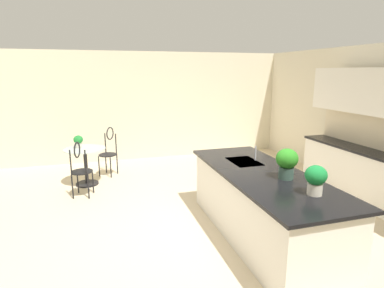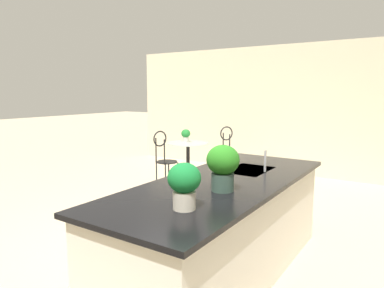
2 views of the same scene
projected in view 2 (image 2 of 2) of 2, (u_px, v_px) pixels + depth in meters
name	position (u px, v px, depth m)	size (l,w,h in m)	color
ground_plane	(170.00, 242.00, 4.07)	(40.00, 40.00, 0.00)	beige
wall_left_window	(291.00, 110.00, 7.39)	(0.12, 7.80, 2.70)	beige
kitchen_island	(223.00, 228.00, 3.29)	(2.80, 1.06, 0.92)	white
bistro_table	(188.00, 158.00, 6.90)	(0.80, 0.80, 0.74)	black
chair_near_window	(222.00, 150.00, 7.07)	(0.52, 0.52, 1.04)	black
chair_by_island	(164.00, 156.00, 6.37)	(0.52, 0.47, 1.04)	black
sink_faucet	(265.00, 161.00, 3.56)	(0.02, 0.02, 0.22)	#B2B5BA
potted_plant_on_table	(186.00, 135.00, 6.97)	(0.18, 0.18, 0.25)	beige
potted_plant_counter_far	(184.00, 183.00, 2.41)	(0.23, 0.23, 0.33)	beige
potted_plant_counter_near	(223.00, 165.00, 2.86)	(0.27, 0.27, 0.38)	#385147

